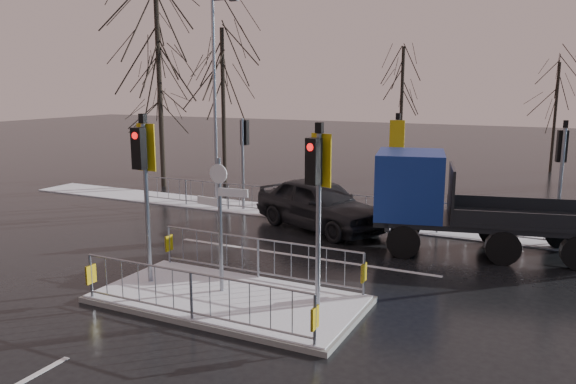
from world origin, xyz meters
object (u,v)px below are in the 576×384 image
at_px(traffic_island, 228,285).
at_px(car_far_lane, 319,204).
at_px(flatbed_truck, 440,199).
at_px(street_lamp_left, 216,92).

xyz_separation_m(traffic_island, car_far_lane, (-0.72, 6.94, 0.45)).
relative_size(car_far_lane, flatbed_truck, 0.76).
distance_m(flatbed_truck, street_lamp_left, 10.81).
bearing_deg(street_lamp_left, flatbed_truck, -18.88).
relative_size(traffic_island, car_far_lane, 1.21).
height_order(car_far_lane, flatbed_truck, flatbed_truck).
relative_size(flatbed_truck, street_lamp_left, 0.80).
xyz_separation_m(car_far_lane, flatbed_truck, (4.14, -0.81, 0.69)).
distance_m(traffic_island, flatbed_truck, 7.11).
bearing_deg(car_far_lane, flatbed_truck, -77.38).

